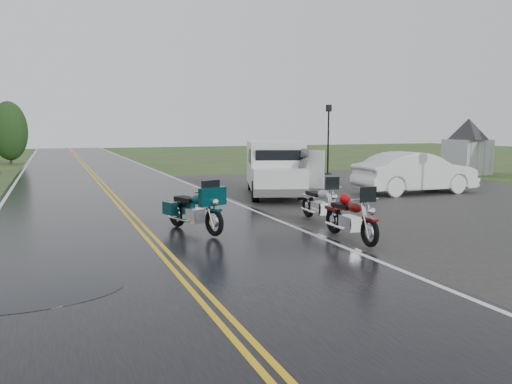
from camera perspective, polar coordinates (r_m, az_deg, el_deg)
ground at (r=10.52m, az=-10.14°, el=-7.45°), size 120.00×120.00×0.00m
road at (r=20.24m, az=-16.12°, el=-0.46°), size 8.00×100.00×0.04m
parking_pad at (r=20.05m, az=18.79°, el=-0.65°), size 14.00×24.00×0.03m
visitor_center at (r=31.14m, az=23.09°, el=6.27°), size 16.00×10.00×4.80m
motorcycle_red at (r=11.18m, az=12.91°, el=-3.21°), size 0.89×2.24×1.31m
motorcycle_teal at (r=12.02m, az=-4.82°, el=-2.17°), size 1.53×2.46×1.36m
motorcycle_silver at (r=13.27m, az=8.87°, el=-1.47°), size 0.96×2.26×1.30m
van_white at (r=17.81m, az=-0.07°, el=2.29°), size 3.80×5.95×2.19m
person_at_van at (r=17.95m, az=5.37°, el=1.84°), size 0.82×0.81×1.91m
sedan_white at (r=21.25m, az=17.77°, el=2.04°), size 5.11×1.95×1.66m
lamp_post_far_right at (r=28.73m, az=8.25°, el=5.95°), size 0.34×0.34×4.01m
tree_left_far at (r=41.16m, az=-26.33°, el=5.62°), size 2.57×2.57×3.95m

